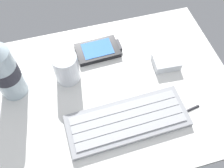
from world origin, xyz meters
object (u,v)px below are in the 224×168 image
keyboard (127,121)px  handheld_device (98,50)px  charger_block (166,62)px  stylus_pen (183,113)px  juice_cup (66,69)px  water_bottle (3,70)px

keyboard → handheld_device: (-1.55, 23.08, -0.08)cm
handheld_device → charger_block: charger_block is taller
stylus_pen → juice_cup: bearing=134.9°
keyboard → water_bottle: water_bottle is taller
juice_cup → water_bottle: 14.91cm
keyboard → charger_block: bearing=41.8°
charger_block → stylus_pen: charger_block is taller
handheld_device → charger_block: bearing=-28.9°
handheld_device → stylus_pen: bearing=-57.8°
handheld_device → juice_cup: 12.13cm
water_bottle → stylus_pen: 43.85cm
charger_block → stylus_pen: 15.21cm
handheld_device → juice_cup: size_ratio=1.53×
juice_cup → keyboard: bearing=-55.8°
juice_cup → stylus_pen: size_ratio=0.89×
keyboard → water_bottle: (-25.33, 16.34, 8.20)cm
water_bottle → stylus_pen: (39.17, -17.71, -8.66)cm
handheld_device → stylus_pen: handheld_device is taller
stylus_pen → handheld_device: bearing=112.7°
charger_block → keyboard: bearing=-138.2°
handheld_device → juice_cup: juice_cup is taller
juice_cup → charger_block: (26.67, -2.90, -2.71)cm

